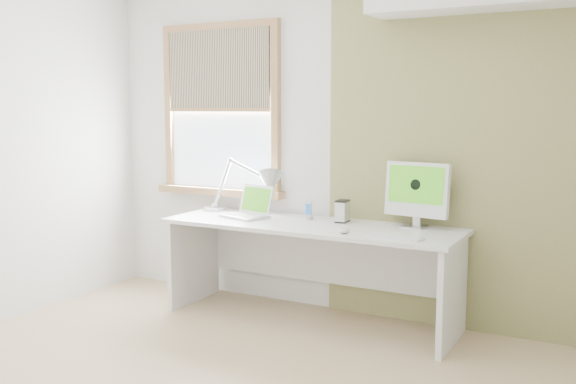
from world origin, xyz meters
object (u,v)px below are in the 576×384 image
Objects in this scene: desk_lamp at (259,186)px; imac at (417,191)px; laptop at (250,209)px; external_drive at (342,211)px; desk at (314,248)px.

imac is (1.26, 0.05, 0.03)m from desk_lamp.
external_drive is at bearing 9.65° from laptop.
external_drive is (0.73, 0.12, 0.02)m from laptop.
laptop is (-0.55, -0.01, 0.25)m from desk.
imac reaches higher than desk.
imac reaches higher than external_drive.
laptop is 2.50× the size of external_drive.
external_drive is at bearing 32.09° from desk.
desk_lamp is 0.21m from laptop.
desk is 5.37× the size of laptop.
imac is at bearing 8.00° from laptop.
laptop is 0.86× the size of imac.
external_drive is (0.18, 0.11, 0.28)m from desk.
desk_lamp is 1.26m from imac.
laptop is 0.74m from external_drive.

